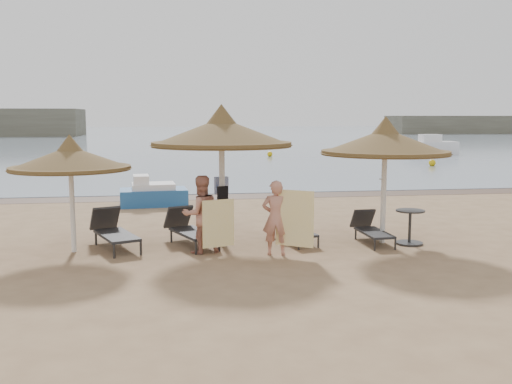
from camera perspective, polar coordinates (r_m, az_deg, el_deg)
ground at (r=11.73m, az=-0.57°, el=-6.84°), size 160.00×160.00×0.00m
sea at (r=91.31m, az=-7.46°, el=5.70°), size 200.00×140.00×0.03m
wet_sand_strip at (r=20.91m, az=-4.08°, el=-0.45°), size 200.00×1.60×0.01m
far_shore at (r=92.14m, az=-23.39°, el=6.96°), size 150.00×54.80×12.00m
palapa_left at (r=12.76m, az=-18.08°, el=3.19°), size 2.57×2.57×2.55m
palapa_center at (r=12.95m, az=-3.46°, el=5.91°), size 3.23×3.23×3.20m
palapa_right at (r=13.35m, az=12.79°, el=4.86°), size 2.95×2.95×2.93m
lounger_far_left at (r=13.20m, az=-14.10°, el=-3.74°), size 1.29×2.00×0.85m
lounger_near_left at (r=13.19m, az=-6.73°, el=-3.62°), size 1.25×1.94×0.83m
lounger_near_right at (r=13.46m, az=3.66°, el=-3.56°), size 0.87×1.68×0.72m
lounger_far_right at (r=13.59m, az=11.39°, el=-3.60°), size 0.58×1.61×0.71m
side_table at (r=13.57m, az=15.12°, el=-3.50°), size 0.66×0.66×0.79m
person_left at (r=12.24m, az=-5.56°, el=-1.62°), size 1.02×0.81×1.94m
person_right at (r=12.01m, az=1.99°, el=-1.99°), size 0.95×0.73×1.85m
towel_left at (r=11.97m, az=-3.78°, el=-3.16°), size 0.69×0.24×1.01m
towel_right at (r=11.86m, az=3.87°, el=-2.65°), size 0.72×0.48×1.18m
bag_patterned at (r=13.22m, az=-3.49°, el=0.66°), size 0.34×0.18×0.40m
bag_dark at (r=12.90m, az=-3.35°, el=-0.19°), size 0.26×0.17×0.35m
pedal_boat at (r=19.11m, az=-10.30°, el=-0.20°), size 2.27×1.46×1.01m
buoy_mid at (r=41.49m, az=1.39°, el=3.82°), size 0.39×0.39×0.39m
buoy_right at (r=35.05m, az=17.21°, el=2.80°), size 0.41×0.41×0.41m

